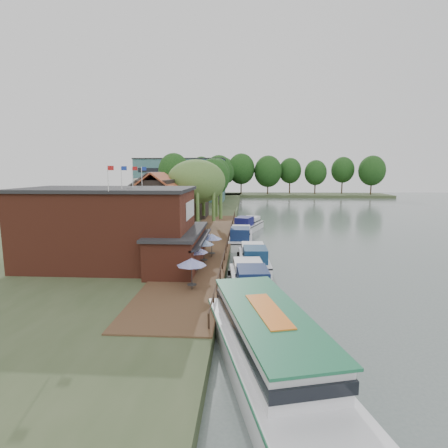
{
  "coord_description": "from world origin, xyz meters",
  "views": [
    {
      "loc": [
        -3.35,
        -32.24,
        9.81
      ],
      "look_at": [
        -6.0,
        12.0,
        3.0
      ],
      "focal_mm": 28.0,
      "sensor_mm": 36.0,
      "label": 1
    }
  ],
  "objects": [
    {
      "name": "ground",
      "position": [
        0.0,
        0.0,
        0.0
      ],
      "size": [
        260.0,
        260.0,
        0.0
      ],
      "primitive_type": "plane",
      "color": "#525F5B",
      "rests_on": "ground"
    },
    {
      "name": "land_bank",
      "position": [
        -30.0,
        35.0,
        0.5
      ],
      "size": [
        50.0,
        140.0,
        1.0
      ],
      "primitive_type": "cube",
      "color": "#384728",
      "rests_on": "ground"
    },
    {
      "name": "quay_deck",
      "position": [
        -8.0,
        10.0,
        1.05
      ],
      "size": [
        6.0,
        50.0,
        0.1
      ],
      "primitive_type": "cube",
      "color": "#47301E",
      "rests_on": "land_bank"
    },
    {
      "name": "quay_rail",
      "position": [
        -5.3,
        10.5,
        1.5
      ],
      "size": [
        0.2,
        49.0,
        1.0
      ],
      "primitive_type": null,
      "color": "black",
      "rests_on": "land_bank"
    },
    {
      "name": "pub",
      "position": [
        -14.0,
        -1.0,
        4.65
      ],
      "size": [
        20.0,
        11.0,
        7.3
      ],
      "primitive_type": null,
      "color": "maroon",
      "rests_on": "land_bank"
    },
    {
      "name": "hotel_block",
      "position": [
        -22.0,
        70.0,
        7.15
      ],
      "size": [
        25.4,
        12.4,
        12.3
      ],
      "primitive_type": null,
      "color": "#38666B",
      "rests_on": "land_bank"
    },
    {
      "name": "cottage_a",
      "position": [
        -15.0,
        14.0,
        5.25
      ],
      "size": [
        8.6,
        7.6,
        8.5
      ],
      "primitive_type": null,
      "color": "black",
      "rests_on": "land_bank"
    },
    {
      "name": "cottage_b",
      "position": [
        -18.0,
        24.0,
        5.25
      ],
      "size": [
        9.6,
        8.6,
        8.5
      ],
      "primitive_type": null,
      "color": "beige",
      "rests_on": "land_bank"
    },
    {
      "name": "cottage_c",
      "position": [
        -14.0,
        33.0,
        5.25
      ],
      "size": [
        7.6,
        7.6,
        8.5
      ],
      "primitive_type": null,
      "color": "black",
      "rests_on": "land_bank"
    },
    {
      "name": "willow",
      "position": [
        -10.5,
        19.0,
        6.21
      ],
      "size": [
        8.6,
        8.6,
        10.43
      ],
      "primitive_type": null,
      "color": "#476B2D",
      "rests_on": "land_bank"
    },
    {
      "name": "umbrella_0",
      "position": [
        -7.21,
        -7.61,
        2.29
      ],
      "size": [
        2.22,
        2.22,
        2.38
      ],
      "primitive_type": null,
      "color": "navy",
      "rests_on": "quay_deck"
    },
    {
      "name": "umbrella_1",
      "position": [
        -7.53,
        -3.54,
        2.29
      ],
      "size": [
        2.25,
        2.25,
        2.38
      ],
      "primitive_type": null,
      "color": "navy",
      "rests_on": "quay_deck"
    },
    {
      "name": "umbrella_2",
      "position": [
        -7.16,
        -0.35,
        2.29
      ],
      "size": [
        1.95,
        1.95,
        2.38
      ],
      "primitive_type": null,
      "color": "navy",
      "rests_on": "quay_deck"
    },
    {
      "name": "umbrella_3",
      "position": [
        -6.67,
        2.37,
        2.29
      ],
      "size": [
        2.11,
        2.11,
        2.38
      ],
      "primitive_type": null,
      "color": "#1C369C",
      "rests_on": "quay_deck"
    },
    {
      "name": "umbrella_4",
      "position": [
        -8.13,
        4.5,
        2.29
      ],
      "size": [
        2.33,
        2.33,
        2.38
      ],
      "primitive_type": null,
      "color": "#1A1A92",
      "rests_on": "quay_deck"
    },
    {
      "name": "cruiser_0",
      "position": [
        -2.88,
        -4.68,
        1.25
      ],
      "size": [
        4.17,
        10.48,
        2.49
      ],
      "primitive_type": null,
      "rotation": [
        0.0,
        0.0,
        0.09
      ],
      "color": "white",
      "rests_on": "ground"
    },
    {
      "name": "cruiser_1",
      "position": [
        -2.38,
        2.67,
        1.21
      ],
      "size": [
        3.65,
        10.13,
        2.43
      ],
      "primitive_type": null,
      "rotation": [
        0.0,
        0.0,
        0.04
      ],
      "color": "white",
      "rests_on": "ground"
    },
    {
      "name": "cruiser_2",
      "position": [
        -3.87,
        13.31,
        1.31
      ],
      "size": [
        3.62,
        10.71,
        2.61
      ],
      "primitive_type": null,
      "rotation": [
        0.0,
        0.0,
        -0.02
      ],
      "color": "silver",
      "rests_on": "ground"
    },
    {
      "name": "cruiser_3",
      "position": [
        -2.8,
        24.6,
        1.25
      ],
      "size": [
        6.31,
        10.75,
        2.49
      ],
      "primitive_type": null,
      "rotation": [
        0.0,
        0.0,
        -0.31
      ],
      "color": "silver",
      "rests_on": "ground"
    },
    {
      "name": "tour_boat",
      "position": [
        -2.0,
        -16.86,
        1.6
      ],
      "size": [
        7.58,
        15.23,
        3.2
      ],
      "primitive_type": null,
      "rotation": [
        0.0,
        0.0,
        0.25
      ],
      "color": "silver",
      "rests_on": "ground"
    },
    {
      "name": "swan",
      "position": [
        -1.89,
        -11.53,
        0.22
      ],
      "size": [
        0.44,
        0.44,
        0.44
      ],
      "primitive_type": "sphere",
      "color": "white",
      "rests_on": "ground"
    },
    {
      "name": "bank_tree_0",
      "position": [
        -18.86,
        43.93,
        7.29
      ],
      "size": [
        6.73,
        6.73,
        12.58
      ],
      "primitive_type": null,
      "color": "#143811",
      "rests_on": "land_bank"
    },
    {
      "name": "bank_tree_1",
      "position": [
        -10.83,
        50.06,
        6.81
      ],
      "size": [
        7.65,
        7.65,
        11.62
      ],
      "primitive_type": null,
      "color": "#143811",
      "rests_on": "land_bank"
    },
    {
      "name": "bank_tree_2",
      "position": [
        -10.33,
        57.4,
        6.94
      ],
      "size": [
        6.25,
        6.25,
        11.88
      ],
      "primitive_type": null,
      "color": "#143811",
      "rests_on": "land_bank"
    },
    {
      "name": "bank_tree_3",
      "position": [
        -11.57,
        78.37,
        7.81
      ],
      "size": [
        8.94,
        8.94,
        13.61
      ],
      "primitive_type": null,
      "color": "#143811",
      "rests_on": "land_bank"
    },
    {
      "name": "bank_tree_4",
      "position": [
        -10.39,
        85.28,
        6.96
      ],
      "size": [
        6.78,
        6.78,
        11.92
      ],
      "primitive_type": null,
      "color": "#143811",
      "rests_on": "land_bank"
    },
    {
      "name": "bank_tree_5",
      "position": [
        -13.13,
        94.25,
        6.58
      ],
      "size": [
        6.85,
        6.85,
        11.16
      ],
      "primitive_type": null,
      "color": "#143811",
      "rests_on": "land_bank"
    }
  ]
}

